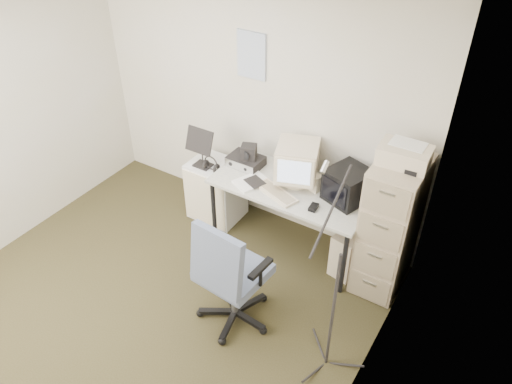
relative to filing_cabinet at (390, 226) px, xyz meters
The scene contains 22 objects.
floor 2.26m from the filing_cabinet, 136.87° to the right, with size 3.60×3.60×0.01m, color #2C2813.
ceiling 2.85m from the filing_cabinet, 136.87° to the right, with size 3.60×3.60×0.01m, color white.
wall_back 1.72m from the filing_cabinet, 168.55° to the left, with size 3.60×0.02×2.50m, color beige.
wall_right 1.61m from the filing_cabinet, 81.54° to the right, with size 0.02×3.60×2.50m, color beige.
wall_calendar 1.97m from the filing_cabinet, 169.10° to the left, with size 0.30×0.02×0.44m, color white.
filing_cabinet is the anchor object (origin of this frame).
printer 0.73m from the filing_cabinet, 90.00° to the right, with size 0.39×0.27×0.15m, color beige.
desk 0.99m from the filing_cabinet, behind, with size 1.50×0.70×0.73m, color beige.
crt_monitor 0.99m from the filing_cabinet, behind, with size 0.37×0.39×0.41m, color beige.
crt_tv 0.50m from the filing_cabinet, behind, with size 0.33×0.35×0.30m, color black.
desk_speaker 0.76m from the filing_cabinet, behind, with size 0.09×0.09×0.16m, color beige.
keyboard 1.04m from the filing_cabinet, 168.54° to the right, with size 0.44×0.16×0.02m, color beige.
mouse 0.67m from the filing_cabinet, 160.64° to the right, with size 0.06×0.11×0.03m, color black.
radio_receiver 1.52m from the filing_cabinet, behind, with size 0.34×0.24×0.10m, color black.
radio_speaker 1.49m from the filing_cabinet, behind, with size 0.14×0.13×0.14m, color black.
papers 1.32m from the filing_cabinet, behind, with size 0.22×0.30×0.02m, color white.
pc_tower 0.52m from the filing_cabinet, behind, with size 0.22×0.49×0.46m, color beige.
office_chair 1.41m from the filing_cabinet, 129.93° to the right, with size 0.65×0.65×1.12m, color #4E5466.
side_cart 1.88m from the filing_cabinet, behind, with size 0.53×0.42×0.65m, color silver.
music_stand 1.95m from the filing_cabinet, behind, with size 0.30×0.16×0.44m, color black.
headphones 1.82m from the filing_cabinet, behind, with size 0.17×0.17×0.03m, color black.
mic_stand 1.08m from the filing_cabinet, 91.70° to the right, with size 0.02×0.02×1.54m, color black.
Camera 1 is at (2.34, -1.91, 3.45)m, focal length 35.00 mm.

